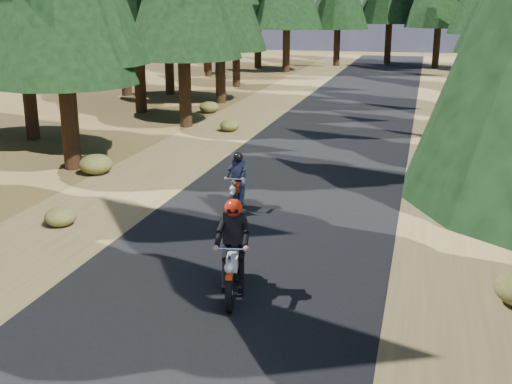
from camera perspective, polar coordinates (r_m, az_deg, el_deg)
ground at (r=12.96m, az=-1.70°, el=-6.50°), size 120.00×120.00×0.00m
road at (r=17.53m, az=2.92°, el=-0.30°), size 6.00×100.00×0.01m
shoulder_l at (r=18.97m, az=-10.80°, el=0.72°), size 3.20×100.00×0.01m
shoulder_r at (r=17.23m, az=18.06°, el=-1.42°), size 3.20×100.00×0.01m
understory_shrubs at (r=18.70m, az=8.00°, el=1.50°), size 14.33×29.07×0.64m
rider_lead at (r=11.46m, az=-2.04°, el=-6.48°), size 0.96×2.03×1.74m
rider_follow at (r=16.35m, az=-1.69°, el=0.20°), size 0.59×1.62×1.41m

